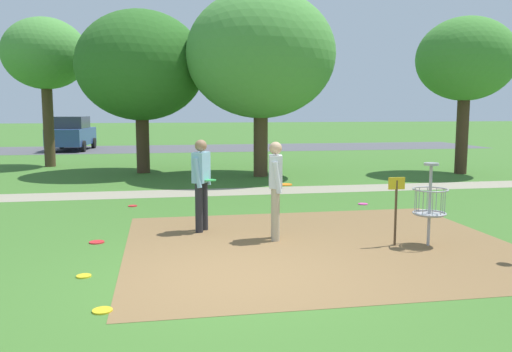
{
  "coord_description": "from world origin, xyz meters",
  "views": [
    {
      "loc": [
        -0.95,
        -6.87,
        2.27
      ],
      "look_at": [
        0.83,
        2.97,
        1.0
      ],
      "focal_mm": 37.26,
      "sensor_mm": 36.0,
      "label": 1
    }
  ],
  "objects": [
    {
      "name": "player_waiting_left",
      "position": [
        0.99,
        1.99,
        0.97
      ],
      "size": [
        0.43,
        0.49,
        1.71
      ],
      "color": "tan",
      "rests_on": "ground"
    },
    {
      "name": "parking_lot_strip",
      "position": [
        0.0,
        23.76,
        0.0
      ],
      "size": [
        36.0,
        6.0,
        0.01
      ],
      "primitive_type": "cube",
      "color": "#4C4C51",
      "rests_on": "ground"
    },
    {
      "name": "frisbee_mid_grass",
      "position": [
        3.78,
        4.96,
        0.01
      ],
      "size": [
        0.23,
        0.23,
        0.02
      ],
      "primitive_type": "cylinder",
      "color": "#E53D99",
      "rests_on": "ground"
    },
    {
      "name": "disc_golf_basket",
      "position": [
        3.36,
        1.14,
        0.75
      ],
      "size": [
        0.98,
        0.58,
        1.39
      ],
      "color": "#9E9EA3",
      "rests_on": "ground"
    },
    {
      "name": "player_foreground_watching",
      "position": [
        -0.22,
        2.85,
        0.97
      ],
      "size": [
        0.45,
        0.49,
        1.71
      ],
      "color": "#232328",
      "rests_on": "ground"
    },
    {
      "name": "gravel_path",
      "position": [
        0.0,
        7.44,
        0.0
      ],
      "size": [
        40.0,
        1.3,
        0.0
      ],
      "primitive_type": "cube",
      "color": "gray",
      "rests_on": "ground"
    },
    {
      "name": "tree_near_right",
      "position": [
        2.37,
        10.65,
        4.02
      ],
      "size": [
        4.92,
        4.92,
        6.13
      ],
      "color": "#4C3823",
      "rests_on": "ground"
    },
    {
      "name": "tree_near_left",
      "position": [
        -1.56,
        12.33,
        3.74
      ],
      "size": [
        4.47,
        4.47,
        5.65
      ],
      "color": "#422D1E",
      "rests_on": "ground"
    },
    {
      "name": "dirt_tee_pad",
      "position": [
        1.65,
        1.47,
        0.0
      ],
      "size": [
        6.42,
        5.53,
        0.01
      ],
      "primitive_type": "cube",
      "color": "brown",
      "rests_on": "ground"
    },
    {
      "name": "frisbee_scattered_a",
      "position": [
        -1.62,
        5.67,
        0.01
      ],
      "size": [
        0.21,
        0.21,
        0.02
      ],
      "primitive_type": "cylinder",
      "color": "red",
      "rests_on": "ground"
    },
    {
      "name": "tree_mid_center",
      "position": [
        -5.25,
        15.08,
        4.33
      ],
      "size": [
        3.21,
        3.21,
        5.74
      ],
      "color": "#4C3823",
      "rests_on": "ground"
    },
    {
      "name": "ground_plane",
      "position": [
        0.0,
        0.0,
        0.0
      ],
      "size": [
        160.0,
        160.0,
        0.0
      ],
      "primitive_type": "plane",
      "color": "#3D6B28"
    },
    {
      "name": "frisbee_far_left",
      "position": [
        -2.06,
        2.3,
        0.01
      ],
      "size": [
        0.25,
        0.25,
        0.02
      ],
      "primitive_type": "cylinder",
      "color": "red",
      "rests_on": "ground"
    },
    {
      "name": "frisbee_by_tee",
      "position": [
        -2.02,
        0.42,
        0.01
      ],
      "size": [
        0.2,
        0.2,
        0.02
      ],
      "primitive_type": "cylinder",
      "color": "gold",
      "rests_on": "ground"
    },
    {
      "name": "parked_car_leftmost",
      "position": [
        -5.73,
        23.6,
        0.92
      ],
      "size": [
        2.25,
        4.34,
        1.84
      ],
      "color": "#2D4784",
      "rests_on": "ground"
    },
    {
      "name": "frisbee_far_right",
      "position": [
        -1.64,
        -0.91,
        0.01
      ],
      "size": [
        0.23,
        0.23,
        0.02
      ],
      "primitive_type": "cylinder",
      "color": "gold",
      "rests_on": "ground"
    },
    {
      "name": "tree_mid_left",
      "position": [
        9.43,
        10.1,
        3.93
      ],
      "size": [
        3.35,
        3.35,
        5.39
      ],
      "color": "#422D1E",
      "rests_on": "ground"
    }
  ]
}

